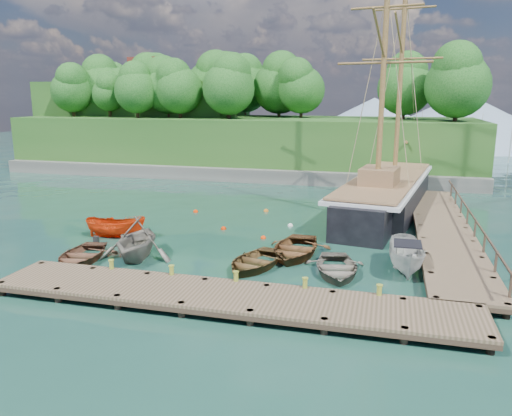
# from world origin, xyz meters

# --- Properties ---
(ground) EXTENTS (160.00, 160.00, 0.00)m
(ground) POSITION_xyz_m (0.00, 0.00, 0.00)
(ground) COLOR #193C32
(ground) RESTS_ON ground
(dock_near) EXTENTS (20.00, 3.20, 1.10)m
(dock_near) POSITION_xyz_m (2.00, -6.50, 0.43)
(dock_near) COLOR #4E422D
(dock_near) RESTS_ON ground
(dock_east) EXTENTS (3.20, 24.00, 1.10)m
(dock_east) POSITION_xyz_m (11.50, 7.00, 0.43)
(dock_east) COLOR #4E422D
(dock_east) RESTS_ON ground
(bollard_0) EXTENTS (0.26, 0.26, 0.45)m
(bollard_0) POSITION_xyz_m (-4.00, -5.10, 0.00)
(bollard_0) COLOR olive
(bollard_0) RESTS_ON ground
(bollard_1) EXTENTS (0.26, 0.26, 0.45)m
(bollard_1) POSITION_xyz_m (-1.00, -5.10, 0.00)
(bollard_1) COLOR olive
(bollard_1) RESTS_ON ground
(bollard_2) EXTENTS (0.26, 0.26, 0.45)m
(bollard_2) POSITION_xyz_m (2.00, -5.10, 0.00)
(bollard_2) COLOR olive
(bollard_2) RESTS_ON ground
(bollard_3) EXTENTS (0.26, 0.26, 0.45)m
(bollard_3) POSITION_xyz_m (5.00, -5.10, 0.00)
(bollard_3) COLOR olive
(bollard_3) RESTS_ON ground
(bollard_4) EXTENTS (0.26, 0.26, 0.45)m
(bollard_4) POSITION_xyz_m (8.00, -5.10, 0.00)
(bollard_4) COLOR olive
(bollard_4) RESTS_ON ground
(rowboat_0) EXTENTS (3.69, 4.68, 0.88)m
(rowboat_0) POSITION_xyz_m (-7.09, -3.01, 0.00)
(rowboat_0) COLOR brown
(rowboat_0) RESTS_ON ground
(rowboat_1) EXTENTS (4.56, 5.05, 2.33)m
(rowboat_1) POSITION_xyz_m (-4.51, -1.76, 0.00)
(rowboat_1) COLOR slate
(rowboat_1) RESTS_ON ground
(rowboat_2) EXTENTS (4.00, 4.90, 0.89)m
(rowboat_2) POSITION_xyz_m (1.86, -1.59, 0.00)
(rowboat_2) COLOR #4C361B
(rowboat_2) RESTS_ON ground
(rowboat_3) EXTENTS (3.73, 4.71, 0.88)m
(rowboat_3) POSITION_xyz_m (5.92, -1.46, 0.00)
(rowboat_3) COLOR #625B4F
(rowboat_3) RESTS_ON ground
(rowboat_4) EXTENTS (3.62, 4.95, 1.00)m
(rowboat_4) POSITION_xyz_m (3.46, 0.85, 0.00)
(rowboat_4) COLOR #54341A
(rowboat_4) RESTS_ON ground
(motorboat_orange) EXTENTS (3.91, 1.94, 1.45)m
(motorboat_orange) POSITION_xyz_m (-7.65, 1.52, 0.00)
(motorboat_orange) COLOR red
(motorboat_orange) RESTS_ON ground
(cabin_boat_white) EXTENTS (1.87, 4.47, 1.69)m
(cabin_boat_white) POSITION_xyz_m (9.19, -0.22, 0.00)
(cabin_boat_white) COLOR beige
(cabin_boat_white) RESTS_ON ground
(schooner) EXTENTS (7.65, 26.21, 19.06)m
(schooner) POSITION_xyz_m (8.00, 13.19, 1.06)
(schooner) COLOR black
(schooner) RESTS_ON ground
(mooring_buoy_0) EXTENTS (0.31, 0.31, 0.31)m
(mooring_buoy_0) POSITION_xyz_m (-8.14, 2.57, 0.00)
(mooring_buoy_0) COLOR white
(mooring_buoy_0) RESTS_ON ground
(mooring_buoy_1) EXTENTS (0.35, 0.35, 0.35)m
(mooring_buoy_1) POSITION_xyz_m (-1.95, 4.94, 0.00)
(mooring_buoy_1) COLOR red
(mooring_buoy_1) RESTS_ON ground
(mooring_buoy_2) EXTENTS (0.33, 0.33, 0.33)m
(mooring_buoy_2) POSITION_xyz_m (1.04, 3.56, 0.00)
(mooring_buoy_2) COLOR #ED3101
(mooring_buoy_2) RESTS_ON ground
(mooring_buoy_3) EXTENTS (0.35, 0.35, 0.35)m
(mooring_buoy_3) POSITION_xyz_m (2.05, 6.82, 0.00)
(mooring_buoy_3) COLOR white
(mooring_buoy_3) RESTS_ON ground
(mooring_buoy_4) EXTENTS (0.36, 0.36, 0.36)m
(mooring_buoy_4) POSITION_xyz_m (-5.49, 9.01, 0.00)
(mooring_buoy_4) COLOR #FA3100
(mooring_buoy_4) RESTS_ON ground
(mooring_buoy_5) EXTENTS (0.36, 0.36, 0.36)m
(mooring_buoy_5) POSITION_xyz_m (-0.51, 10.57, 0.00)
(mooring_buoy_5) COLOR orange
(mooring_buoy_5) RESTS_ON ground
(headland) EXTENTS (51.00, 19.31, 12.90)m
(headland) POSITION_xyz_m (-12.88, 31.36, 5.54)
(headland) COLOR #474744
(headland) RESTS_ON ground
(distant_ridge) EXTENTS (117.00, 40.00, 10.00)m
(distant_ridge) POSITION_xyz_m (4.30, 70.00, 4.35)
(distant_ridge) COLOR #728CA5
(distant_ridge) RESTS_ON ground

